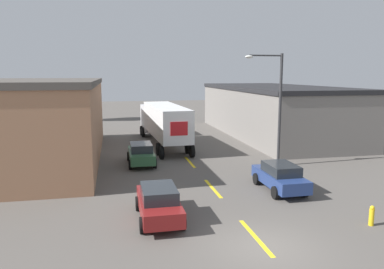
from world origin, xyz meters
The scene contains 10 objects.
ground_plane centered at (0.00, 0.00, 0.00)m, with size 160.00×160.00×0.00m, color #56514C.
road_centerline centered at (0.00, 7.62, 0.00)m, with size 0.20×16.96×0.01m.
warehouse_left centered at (-12.08, 17.67, 3.08)m, with size 10.98×20.40×6.16m.
warehouse_right centered at (11.40, 25.14, 2.66)m, with size 9.62×23.37×5.31m.
semi_truck centered at (-1.05, 21.86, 2.29)m, with size 3.45×13.87×3.80m.
parked_car_left_far centered at (-3.63, 14.39, 0.82)m, with size 1.94×4.35×1.58m.
parked_car_left_near centered at (-3.63, 3.58, 0.82)m, with size 1.94×4.35×1.58m.
parked_car_right_near centered at (3.63, 6.48, 0.82)m, with size 1.94×4.35×1.58m.
street_lamp centered at (5.70, 11.92, 4.66)m, with size 2.77×0.32×7.98m.
fire_hydrant centered at (5.41, 1.00, 0.45)m, with size 0.22×0.22×0.91m.
Camera 1 is at (-5.49, -12.62, 6.58)m, focal length 35.00 mm.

